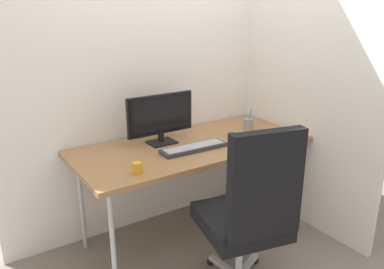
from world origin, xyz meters
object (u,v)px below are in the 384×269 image
(keyboard, at_px, (194,148))
(mouse, at_px, (234,135))
(notebook, at_px, (264,136))
(monitor, at_px, (161,117))
(pen_holder, at_px, (248,124))
(office_chair, at_px, (250,212))
(desk_clamp_accessory, at_px, (137,168))

(keyboard, xyz_separation_m, mouse, (0.40, 0.06, 0.00))
(keyboard, height_order, notebook, keyboard)
(monitor, relative_size, pen_holder, 2.99)
(keyboard, relative_size, pen_holder, 2.81)
(monitor, distance_m, pen_holder, 0.76)
(monitor, xyz_separation_m, pen_holder, (0.74, -0.10, -0.15))
(office_chair, relative_size, notebook, 5.34)
(keyboard, height_order, pen_holder, pen_holder)
(keyboard, xyz_separation_m, notebook, (0.59, -0.07, -0.01))
(notebook, bearing_deg, office_chair, -149.31)
(mouse, distance_m, notebook, 0.23)
(mouse, distance_m, pen_holder, 0.25)
(office_chair, height_order, desk_clamp_accessory, office_chair)
(office_chair, relative_size, desk_clamp_accessory, 15.79)
(desk_clamp_accessory, bearing_deg, monitor, 46.06)
(mouse, bearing_deg, office_chair, -140.86)
(pen_holder, bearing_deg, office_chair, -130.72)
(monitor, bearing_deg, keyboard, -66.11)
(monitor, bearing_deg, notebook, -24.42)
(pen_holder, height_order, notebook, pen_holder)
(pen_holder, xyz_separation_m, desk_clamp_accessory, (-1.12, -0.30, -0.01))
(pen_holder, distance_m, desk_clamp_accessory, 1.16)
(keyboard, relative_size, desk_clamp_accessory, 6.92)
(mouse, bearing_deg, notebook, -50.25)
(pen_holder, bearing_deg, notebook, -99.36)
(monitor, relative_size, keyboard, 1.06)
(monitor, relative_size, desk_clamp_accessory, 7.36)
(office_chair, distance_m, monitor, 0.96)
(office_chair, xyz_separation_m, notebook, (0.64, 0.57, 0.17))
(office_chair, distance_m, keyboard, 0.66)
(monitor, xyz_separation_m, notebook, (0.71, -0.32, -0.19))
(office_chair, bearing_deg, monitor, 94.15)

